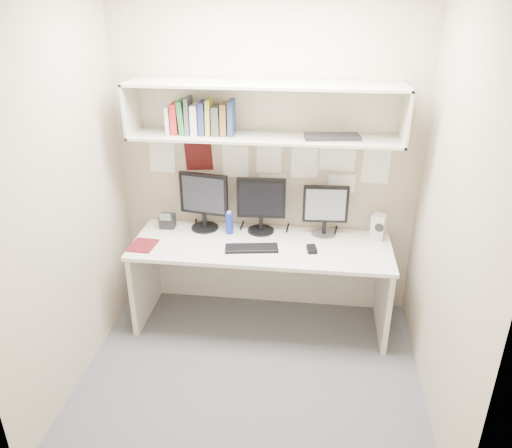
# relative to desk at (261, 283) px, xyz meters

# --- Properties ---
(floor) EXTENTS (2.40, 2.00, 0.01)m
(floor) POSITION_rel_desk_xyz_m (0.00, -0.65, -0.37)
(floor) COLOR #4D4D53
(floor) RESTS_ON ground
(wall_back) EXTENTS (2.40, 0.02, 2.60)m
(wall_back) POSITION_rel_desk_xyz_m (0.00, 0.35, 0.93)
(wall_back) COLOR tan
(wall_back) RESTS_ON ground
(wall_front) EXTENTS (2.40, 0.02, 2.60)m
(wall_front) POSITION_rel_desk_xyz_m (0.00, -1.65, 0.93)
(wall_front) COLOR tan
(wall_front) RESTS_ON ground
(wall_left) EXTENTS (0.02, 2.00, 2.60)m
(wall_left) POSITION_rel_desk_xyz_m (-1.20, -0.65, 0.93)
(wall_left) COLOR tan
(wall_left) RESTS_ON ground
(wall_right) EXTENTS (0.02, 2.00, 2.60)m
(wall_right) POSITION_rel_desk_xyz_m (1.20, -0.65, 0.93)
(wall_right) COLOR tan
(wall_right) RESTS_ON ground
(desk) EXTENTS (2.00, 0.70, 0.73)m
(desk) POSITION_rel_desk_xyz_m (0.00, 0.00, 0.00)
(desk) COLOR silver
(desk) RESTS_ON floor
(overhead_hutch) EXTENTS (2.00, 0.38, 0.40)m
(overhead_hutch) POSITION_rel_desk_xyz_m (0.00, 0.21, 1.35)
(overhead_hutch) COLOR beige
(overhead_hutch) RESTS_ON wall_back
(pinned_papers) EXTENTS (1.92, 0.01, 0.48)m
(pinned_papers) POSITION_rel_desk_xyz_m (0.00, 0.34, 0.88)
(pinned_papers) COLOR white
(pinned_papers) RESTS_ON wall_back
(monitor_left) EXTENTS (0.40, 0.22, 0.47)m
(monitor_left) POSITION_rel_desk_xyz_m (-0.49, 0.22, 0.62)
(monitor_left) COLOR black
(monitor_left) RESTS_ON desk
(monitor_center) EXTENTS (0.39, 0.21, 0.45)m
(monitor_center) POSITION_rel_desk_xyz_m (-0.03, 0.22, 0.61)
(monitor_center) COLOR black
(monitor_center) RESTS_ON desk
(monitor_right) EXTENTS (0.36, 0.20, 0.41)m
(monitor_right) POSITION_rel_desk_xyz_m (0.48, 0.22, 0.59)
(monitor_right) COLOR #A5A5AA
(monitor_right) RESTS_ON desk
(keyboard) EXTENTS (0.42, 0.20, 0.02)m
(keyboard) POSITION_rel_desk_xyz_m (-0.06, -0.11, 0.37)
(keyboard) COLOR black
(keyboard) RESTS_ON desk
(mouse) EXTENTS (0.09, 0.12, 0.03)m
(mouse) POSITION_rel_desk_xyz_m (0.39, -0.08, 0.38)
(mouse) COLOR black
(mouse) RESTS_ON desk
(speaker) EXTENTS (0.13, 0.14, 0.20)m
(speaker) POSITION_rel_desk_xyz_m (0.90, 0.19, 0.47)
(speaker) COLOR #B7B7B3
(speaker) RESTS_ON desk
(blue_bottle) EXTENTS (0.06, 0.06, 0.19)m
(blue_bottle) POSITION_rel_desk_xyz_m (-0.28, 0.15, 0.45)
(blue_bottle) COLOR navy
(blue_bottle) RESTS_ON desk
(maroon_notebook) EXTENTS (0.20, 0.24, 0.01)m
(maroon_notebook) POSITION_rel_desk_xyz_m (-0.90, -0.16, 0.37)
(maroon_notebook) COLOR #5E1016
(maroon_notebook) RESTS_ON desk
(desk_phone) EXTENTS (0.13, 0.11, 0.15)m
(desk_phone) POSITION_rel_desk_xyz_m (-0.80, 0.19, 0.42)
(desk_phone) COLOR black
(desk_phone) RESTS_ON desk
(book_stack) EXTENTS (0.50, 0.17, 0.27)m
(book_stack) POSITION_rel_desk_xyz_m (-0.47, 0.16, 1.29)
(book_stack) COLOR white
(book_stack) RESTS_ON overhead_hutch
(hutch_tray) EXTENTS (0.41, 0.21, 0.03)m
(hutch_tray) POSITION_rel_desk_xyz_m (0.49, 0.14, 1.19)
(hutch_tray) COLOR black
(hutch_tray) RESTS_ON overhead_hutch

